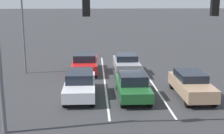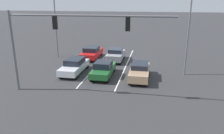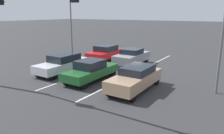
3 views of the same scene
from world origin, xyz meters
name	(u,v)px [view 3 (image 3 of 3)]	position (x,y,z in m)	size (l,w,h in m)	color
ground_plane	(132,64)	(0.00, 0.00, 0.00)	(240.00, 240.00, 0.00)	#333335
lane_stripe_left_divider	(139,71)	(-1.64, 1.87, 0.01)	(0.12, 15.75, 0.01)	silver
lane_stripe_center_divider	(107,66)	(1.64, 1.87, 0.01)	(0.12, 15.75, 0.01)	silver
car_darkgreen_midlane_front	(91,70)	(0.10, 6.19, 0.75)	(1.77, 4.52, 1.49)	#1E5928
car_silver_rightlane_front	(63,63)	(3.23, 5.72, 0.77)	(1.78, 4.79, 1.50)	silver
car_tan_leftlane_front	(135,78)	(-3.42, 6.20, 0.77)	(1.74, 4.60, 1.47)	tan
car_gray_midlane_second	(132,57)	(-0.11, 0.39, 0.79)	(1.81, 4.12, 1.52)	gray
car_red_rightlane_second	(106,52)	(3.10, -0.21, 0.78)	(1.91, 4.64, 1.51)	red
traffic_signal_gantry	(3,9)	(2.44, 10.74, 4.88)	(12.49, 0.37, 6.45)	slate
street_lamp_right_shoulder	(72,15)	(7.47, -0.16, 4.49)	(2.10, 0.24, 7.72)	slate
street_lamp_left_shoulder	(221,13)	(-7.58, 4.16, 4.66)	(1.89, 0.24, 8.10)	slate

